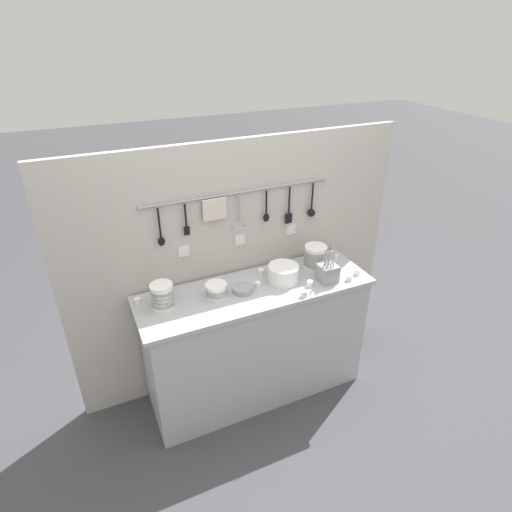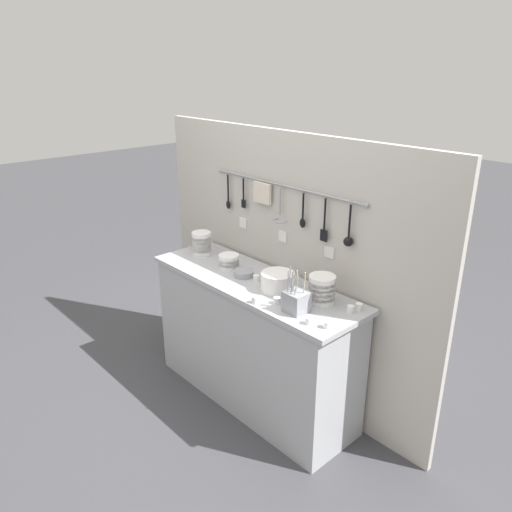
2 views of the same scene
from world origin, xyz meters
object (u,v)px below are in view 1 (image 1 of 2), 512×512
cup_back_right (357,272)px  cup_edge_near (335,258)px  bowl_stack_nested_right (315,257)px  bowl_stack_tall_left (216,290)px  cup_mid_row (333,254)px  plate_stack (283,273)px  cup_front_right (350,277)px  steel_mixing_bowl (243,289)px  cup_by_caddy (304,294)px  cutlery_caddy (327,273)px  cup_edge_far (138,301)px  cup_back_left (310,284)px  bowl_stack_back_corner (162,296)px  cup_centre (261,272)px  cup_front_left (258,285)px

cup_back_right → cup_edge_near: size_ratio=1.00×
bowl_stack_nested_right → bowl_stack_tall_left: size_ratio=1.20×
cup_mid_row → cup_back_right: 0.29m
plate_stack → cup_back_right: (0.50, -0.14, -0.04)m
cup_front_right → cup_mid_row: same height
bowl_stack_nested_right → steel_mixing_bowl: size_ratio=1.27×
cup_by_caddy → plate_stack: bearing=99.0°
cutlery_caddy → cup_edge_near: (0.21, 0.21, -0.04)m
bowl_stack_nested_right → cup_edge_far: (-1.22, 0.07, -0.06)m
cutlery_caddy → cup_back_left: size_ratio=6.74×
plate_stack → cup_edge_near: size_ratio=5.18×
steel_mixing_bowl → cup_back_right: (0.79, -0.13, 0.00)m
cup_front_right → cup_by_caddy: (-0.37, -0.04, 0.00)m
cup_by_caddy → cup_back_right: 0.47m
cup_back_right → bowl_stack_back_corner: bearing=172.7°
cup_centre → cup_front_left: same height
plate_stack → cup_centre: 0.17m
cup_centre → cup_edge_near: bearing=-4.1°
plate_stack → cup_front_left: (-0.19, -0.00, -0.04)m
plate_stack → cup_front_left: bearing=-178.8°
cup_edge_far → bowl_stack_tall_left: bearing=-15.4°
cup_back_left → cup_edge_near: 0.41m
steel_mixing_bowl → cup_front_left: bearing=3.3°
cutlery_caddy → cup_front_right: bearing=-21.4°
bowl_stack_tall_left → cup_edge_near: size_ratio=3.45×
bowl_stack_tall_left → cutlery_caddy: bearing=-9.9°
cup_edge_near → bowl_stack_back_corner: bearing=-177.2°
bowl_stack_nested_right → cup_back_left: 0.26m
cup_front_right → cup_centre: bearing=148.6°
bowl_stack_back_corner → steel_mixing_bowl: size_ratio=1.27×
bowl_stack_back_corner → cup_front_left: bearing=-3.2°
bowl_stack_back_corner → bowl_stack_tall_left: size_ratio=1.20×
cup_front_right → steel_mixing_bowl: bearing=166.7°
bowl_stack_back_corner → cup_edge_near: (1.27, 0.06, -0.06)m
steel_mixing_bowl → cup_front_right: size_ratio=3.28×
bowl_stack_tall_left → steel_mixing_bowl: bearing=-5.8°
bowl_stack_back_corner → bowl_stack_tall_left: bearing=-4.1°
cup_edge_near → cup_front_right: bearing=-103.8°
cup_back_left → cup_back_right: same height
cup_back_left → cup_back_right: bearing=-0.7°
cup_back_right → cutlery_caddy: bearing=176.0°
steel_mixing_bowl → cup_centre: 0.24m
cup_back_left → cup_mid_row: same height
bowl_stack_nested_right → bowl_stack_tall_left: (-0.75, -0.06, -0.04)m
steel_mixing_bowl → cup_centre: size_ratio=3.28×
bowl_stack_nested_right → cup_by_caddy: size_ratio=4.15×
cup_front_left → bowl_stack_back_corner: bearing=176.8°
bowl_stack_nested_right → cup_by_caddy: bearing=-131.2°
cup_by_caddy → cup_front_right: bearing=6.3°
steel_mixing_bowl → cup_edge_near: size_ratio=3.28×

